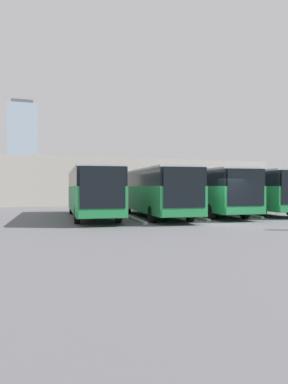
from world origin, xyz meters
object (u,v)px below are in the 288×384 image
bus_3 (92,191)px  bus_2 (155,190)px  bus_1 (205,190)px  bus_0 (249,190)px

bus_3 → bus_2: bearing=176.4°
bus_2 → bus_1: bearing=-165.8°
bus_1 → bus_0: bearing=-166.6°
bus_1 → bus_2: 4.18m
bus_1 → bus_2: size_ratio=1.00×
bus_1 → bus_2: bearing=14.2°
bus_1 → bus_2: (4.14, 0.52, 0.00)m
bus_3 → bus_0: bearing=-172.0°
bus_0 → bus_1: (4.14, 0.46, 0.00)m
bus_0 → bus_2: 8.35m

